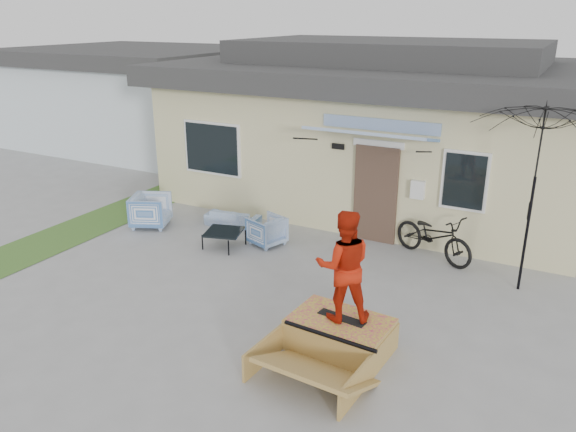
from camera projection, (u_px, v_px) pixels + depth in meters
The scene contains 13 objects.
ground at pixel (219, 322), 9.00m from camera, with size 90.00×90.00×0.00m, color gray.
grass_strip at pixel (83, 228), 12.96m from camera, with size 1.40×8.00×0.01m, color #3B6427.
house at pixel (386, 122), 14.98m from camera, with size 10.80×8.49×4.10m.
neighbor_house at pixel (139, 94), 21.33m from camera, with size 8.60×7.60×3.50m.
loveseat at pixel (233, 215), 13.07m from camera, with size 1.28×0.38×0.50m, color #3667AC.
armchair_left at pixel (151, 209), 12.96m from camera, with size 0.82×0.76×0.84m, color #3667AC.
armchair_right at pixel (267, 229), 11.96m from camera, with size 0.67×0.62×0.69m, color #3667AC.
coffee_table at pixel (224, 239), 11.86m from camera, with size 0.73×0.73×0.36m, color black.
bicycle at pixel (434, 231), 11.18m from camera, with size 0.64×1.84×1.17m, color black.
patio_umbrella at pixel (532, 197), 9.51m from camera, with size 2.37×2.21×2.20m.
skate_ramp at pixel (340, 334), 8.23m from camera, with size 1.43×1.91×0.48m, color olive, non-canonical shape.
skateboard at pixel (342, 317), 8.18m from camera, with size 0.74×0.19×0.05m, color black.
skater at pixel (344, 264), 7.89m from camera, with size 0.81×0.63×1.66m, color #B31C09.
Camera 1 is at (4.68, -6.44, 4.68)m, focal length 34.91 mm.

